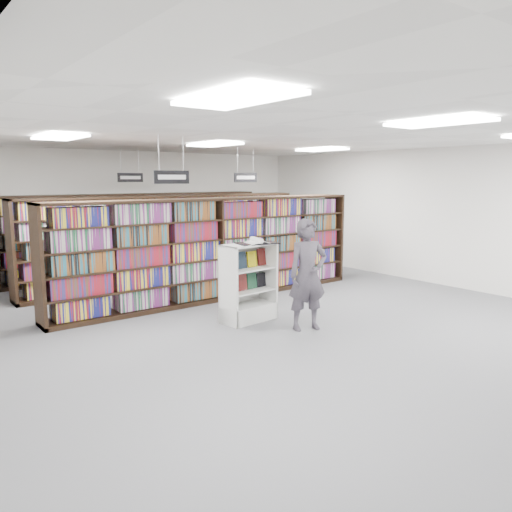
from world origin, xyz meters
TOP-DOWN VIEW (x-y plane):
  - floor at (0.00, 0.00)m, footprint 12.00×12.00m
  - ceiling at (0.00, 0.00)m, footprint 10.00×12.00m
  - wall_back at (0.00, 6.00)m, footprint 10.00×0.10m
  - wall_right at (5.00, 0.00)m, footprint 0.10×12.00m
  - bookshelf_row_near at (0.00, 2.00)m, footprint 7.00×0.60m
  - bookshelf_row_mid at (0.00, 4.00)m, footprint 7.00×0.60m
  - bookshelf_row_far at (0.00, 5.70)m, footprint 7.00×0.60m
  - aisle_sign_left at (-1.50, 1.00)m, footprint 0.65×0.02m
  - aisle_sign_right at (1.50, 3.00)m, footprint 0.65×0.02m
  - aisle_sign_center at (-0.50, 5.00)m, footprint 0.65×0.02m
  - troffer_front_left at (-3.00, -3.00)m, footprint 0.60×1.20m
  - troffer_front_center at (0.00, -3.00)m, footprint 0.60×1.20m
  - troffer_back_left at (-3.00, 2.00)m, footprint 0.60×1.20m
  - troffer_back_center at (0.00, 2.00)m, footprint 0.60×1.20m
  - troffer_back_right at (3.00, 2.00)m, footprint 0.60×1.20m
  - endcap_display at (-0.43, 0.33)m, footprint 1.02×0.58m
  - open_book at (-0.30, 0.22)m, footprint 0.77×0.55m
  - shopper at (0.05, -0.70)m, footprint 0.77×0.63m

SIDE VIEW (x-z plane):
  - floor at x=0.00m, z-range 0.00..0.00m
  - endcap_display at x=-0.43m, z-range -0.22..1.15m
  - shopper at x=0.05m, z-range 0.00..1.84m
  - bookshelf_row_near at x=0.00m, z-range 0.00..2.10m
  - bookshelf_row_mid at x=0.00m, z-range 0.00..2.10m
  - bookshelf_row_far at x=0.00m, z-range 0.00..2.10m
  - open_book at x=-0.30m, z-range 1.33..1.47m
  - wall_back at x=0.00m, z-range 0.00..3.20m
  - wall_right at x=5.00m, z-range 0.00..3.20m
  - aisle_sign_left at x=-1.50m, z-range 2.13..2.93m
  - aisle_sign_right at x=1.50m, z-range 2.13..2.93m
  - aisle_sign_center at x=-0.50m, z-range 2.13..2.93m
  - troffer_front_left at x=-3.00m, z-range 3.14..3.18m
  - troffer_front_center at x=0.00m, z-range 3.14..3.18m
  - troffer_back_left at x=-3.00m, z-range 3.14..3.18m
  - troffer_back_center at x=0.00m, z-range 3.14..3.18m
  - troffer_back_right at x=3.00m, z-range 3.14..3.18m
  - ceiling at x=0.00m, z-range 3.15..3.25m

